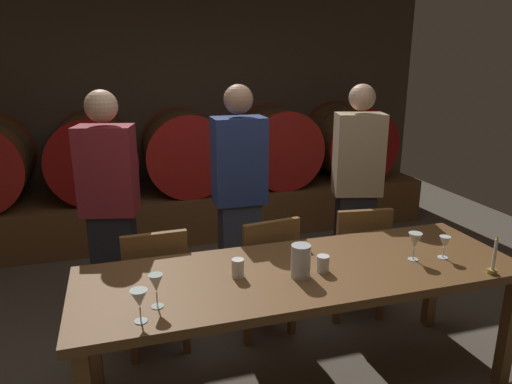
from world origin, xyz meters
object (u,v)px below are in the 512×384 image
at_px(pitcher, 301,261).
at_px(cup_left, 238,268).
at_px(dining_table, 302,281).
at_px(wine_glass_center_right, 415,241).
at_px(chair_right, 357,256).
at_px(wine_barrel_far_right, 348,142).
at_px(candle_center, 493,263).
at_px(wine_barrel_left, 93,156).
at_px(chair_left, 155,284).
at_px(guest_left, 111,208).
at_px(wine_glass_far_left, 139,299).
at_px(guest_right, 357,187).
at_px(wine_glass_far_right, 444,243).
at_px(guest_center, 239,198).
at_px(chair_center, 265,270).
at_px(cup_right, 323,264).
at_px(wine_barrel_center, 184,151).
at_px(wine_barrel_right, 275,146).
at_px(wine_glass_center_left, 156,284).

bearing_deg(pitcher, cup_left, 164.07).
xyz_separation_m(dining_table, wine_glass_center_right, (0.67, -0.07, 0.19)).
xyz_separation_m(dining_table, chair_right, (0.70, 0.63, -0.21)).
relative_size(wine_barrel_far_right, candle_center, 3.87).
height_order(wine_barrel_left, candle_center, wine_barrel_left).
height_order(chair_left, guest_left, guest_left).
height_order(guest_left, wine_glass_far_left, guest_left).
height_order(guest_right, candle_center, guest_right).
bearing_deg(dining_table, wine_glass_far_right, -6.68).
xyz_separation_m(wine_barrel_left, dining_table, (1.17, -2.76, -0.23)).
xyz_separation_m(guest_center, pitcher, (0.04, -1.12, -0.03)).
relative_size(chair_center, pitcher, 4.87).
height_order(dining_table, cup_right, cup_right).
bearing_deg(pitcher, guest_right, 50.31).
bearing_deg(guest_right, wine_barrel_left, -23.19).
xyz_separation_m(chair_left, chair_center, (0.74, -0.01, 0.00)).
distance_m(guest_left, wine_glass_far_right, 2.21).
height_order(wine_barrel_center, guest_right, guest_right).
bearing_deg(wine_barrel_left, wine_glass_far_left, -84.80).
bearing_deg(guest_right, wine_barrel_right, -70.06).
distance_m(candle_center, cup_right, 0.92).
height_order(chair_center, guest_right, guest_right).
relative_size(wine_barrel_left, wine_glass_far_left, 5.58).
relative_size(guest_left, cup_right, 18.58).
bearing_deg(chair_right, wine_barrel_right, -84.74).
height_order(guest_center, cup_left, guest_center).
height_order(wine_barrel_center, candle_center, wine_barrel_center).
relative_size(wine_glass_far_right, cup_left, 1.32).
relative_size(wine_barrel_center, chair_right, 0.99).
distance_m(chair_left, pitcher, 1.06).
distance_m(wine_barrel_center, pitcher, 2.85).
distance_m(wine_barrel_right, wine_glass_far_left, 3.48).
relative_size(wine_barrel_far_right, wine_glass_center_left, 5.20).
bearing_deg(wine_glass_far_right, wine_glass_far_left, -173.95).
xyz_separation_m(wine_glass_center_left, cup_left, (0.45, 0.19, -0.07)).
bearing_deg(wine_barrel_far_right, candle_center, -103.56).
height_order(dining_table, chair_left, chair_left).
distance_m(chair_left, wine_glass_center_right, 1.64).
relative_size(chair_center, cup_right, 9.62).
relative_size(chair_center, cup_left, 8.62).
bearing_deg(candle_center, cup_right, 161.34).
bearing_deg(wine_barrel_far_right, cup_right, -119.97).
bearing_deg(chair_right, dining_table, 49.59).
relative_size(wine_glass_far_left, cup_left, 1.53).
xyz_separation_m(wine_barrel_center, pitcher, (0.20, -2.84, -0.06)).
bearing_deg(wine_barrel_left, guest_center, -57.77).
bearing_deg(chair_left, candle_center, 149.20).
bearing_deg(guest_left, cup_right, 148.09).
bearing_deg(guest_center, guest_right, -176.64).
relative_size(chair_right, cup_right, 9.62).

